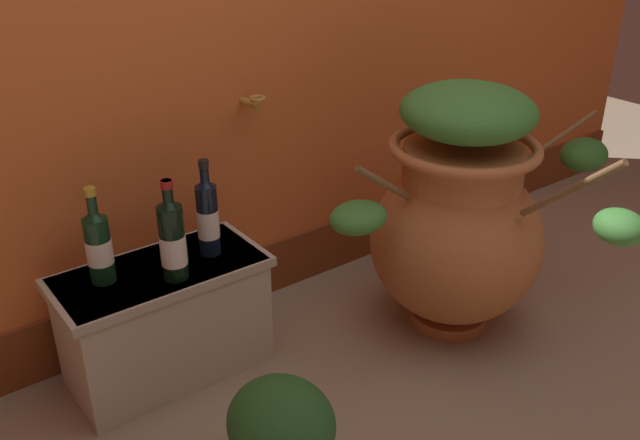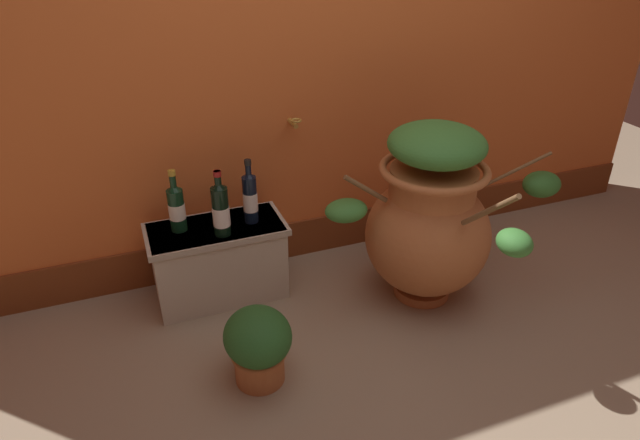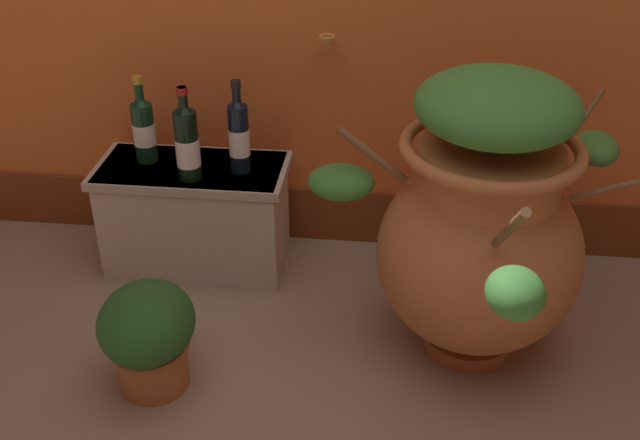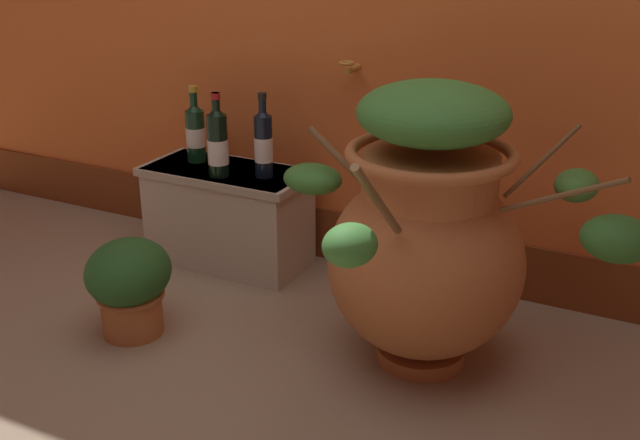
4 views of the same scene
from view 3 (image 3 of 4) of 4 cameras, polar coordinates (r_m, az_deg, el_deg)
terracotta_urn at (r=2.21m, az=12.31°, el=-0.59°), size 1.15×1.06×0.90m
stone_ledge at (r=2.70m, az=-9.43°, el=0.56°), size 0.66×0.32×0.39m
wine_bottle_left at (r=2.48m, az=-10.07°, el=5.92°), size 0.08×0.08×0.32m
wine_bottle_middle at (r=2.51m, az=-6.19°, el=6.53°), size 0.07×0.07×0.32m
wine_bottle_right at (r=2.64m, az=-13.26°, el=6.91°), size 0.08×0.08×0.30m
potted_shrub at (r=2.22m, az=-12.92°, el=-8.43°), size 0.27×0.30×0.34m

